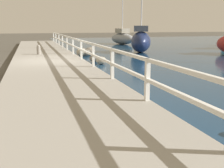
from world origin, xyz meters
TOP-DOWN VIEW (x-y plane):
  - ground_plane at (0.00, 0.00)m, footprint 120.00×120.00m
  - dock_walkway at (0.00, 0.00)m, footprint 3.56×36.00m
  - railing at (1.68, -0.00)m, footprint 0.10×32.50m
  - boulder_upstream at (2.43, 3.90)m, footprint 0.71×0.64m
  - boulder_far_strip at (2.56, 0.78)m, footprint 0.56×0.50m
  - boulder_downstream at (2.68, -0.25)m, footprint 0.55×0.49m
  - boulder_near_dock at (2.71, 3.84)m, footprint 0.61×0.55m
  - boulder_mid_strip at (3.14, 4.46)m, footprint 0.71×0.64m
  - mooring_bollard at (-0.36, 3.04)m, footprint 0.23×0.23m
  - sailboat_gray at (8.82, 13.82)m, footprint 2.17×4.39m
  - sailboat_navy at (7.22, 5.06)m, footprint 2.80×3.90m

SIDE VIEW (x-z plane):
  - ground_plane at x=0.00m, z-range 0.00..0.00m
  - dock_walkway at x=0.00m, z-range 0.00..0.29m
  - boulder_downstream at x=2.68m, z-range 0.00..0.41m
  - boulder_far_strip at x=2.56m, z-range 0.00..0.42m
  - boulder_near_dock at x=2.71m, z-range 0.00..0.46m
  - boulder_mid_strip at x=3.14m, z-range 0.00..0.53m
  - boulder_upstream at x=2.43m, z-range 0.00..0.53m
  - mooring_bollard at x=-0.36m, z-range 0.29..0.87m
  - sailboat_gray at x=8.82m, z-range -2.59..3.99m
  - sailboat_navy at x=7.22m, z-range -2.98..4.74m
  - railing at x=1.68m, z-range 0.47..1.46m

